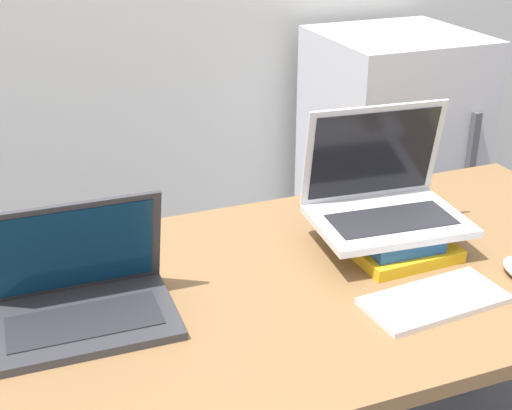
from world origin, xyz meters
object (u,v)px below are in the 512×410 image
(laptop_left, at_px, (80,297))
(wireless_keyboard, at_px, (435,300))
(laptop_on_books, at_px, (383,198))
(mini_fridge, at_px, (387,182))
(book_stack, at_px, (390,236))

(laptop_left, distance_m, wireless_keyboard, 0.65)
(laptop_on_books, height_order, mini_fridge, laptop_on_books)
(laptop_left, height_order, book_stack, laptop_left)
(laptop_left, relative_size, wireless_keyboard, 1.17)
(book_stack, distance_m, wireless_keyboard, 0.23)
(book_stack, height_order, laptop_on_books, laptop_on_books)
(laptop_left, distance_m, mini_fridge, 1.40)
(laptop_left, height_order, wireless_keyboard, laptop_left)
(laptop_left, xyz_separation_m, laptop_on_books, (0.65, 0.06, 0.06))
(book_stack, bearing_deg, laptop_left, -177.20)
(laptop_left, bearing_deg, laptop_on_books, 5.18)
(book_stack, height_order, wireless_keyboard, book_stack)
(book_stack, bearing_deg, wireless_keyboard, -98.89)
(book_stack, distance_m, laptop_on_books, 0.09)
(book_stack, xyz_separation_m, mini_fridge, (0.47, 0.76, -0.25))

